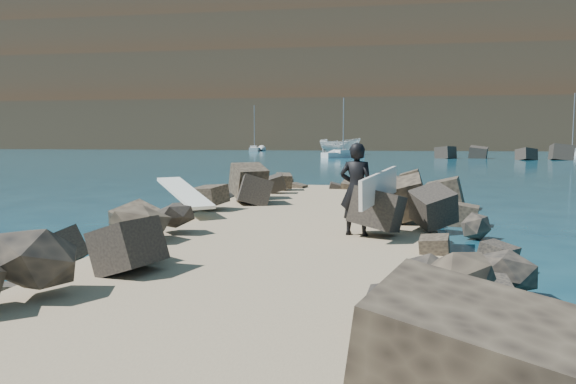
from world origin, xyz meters
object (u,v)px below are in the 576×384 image
Objects in this scene: surfer_with_board at (360,189)px; sailboat_b at (343,155)px; boat_imported at (340,146)px; surfboard_resting at (185,197)px.

surfer_with_board is 0.31× the size of sailboat_b.
boat_imported is 2.71× the size of surfer_with_board.
surfer_with_board is at bearing -85.69° from sailboat_b.
boat_imported is 12.09m from sailboat_b.
boat_imported reaches higher than surfboard_resting.
surfboard_resting is 0.42× the size of boat_imported.
sailboat_b is (0.24, 54.95, -0.69)m from surfboard_resting.
sailboat_b is at bearing 49.49° from surfboard_resting.
sailboat_b is at bearing -160.33° from boat_imported.
surfboard_resting is at bearing 152.45° from surfer_with_board.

